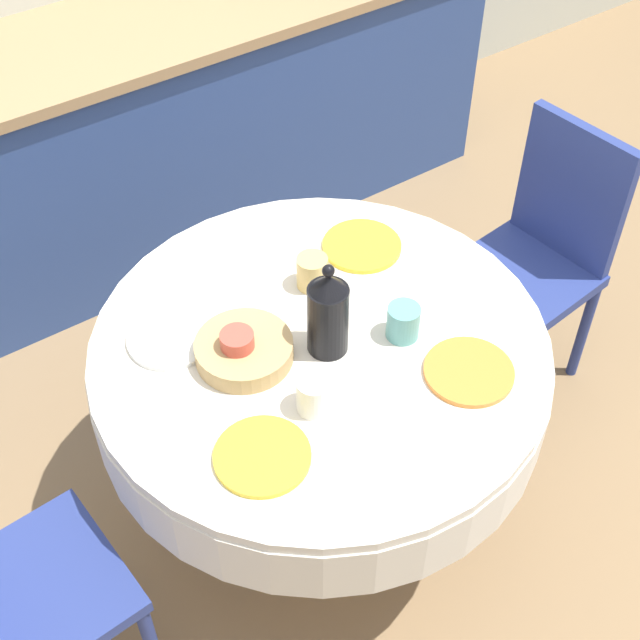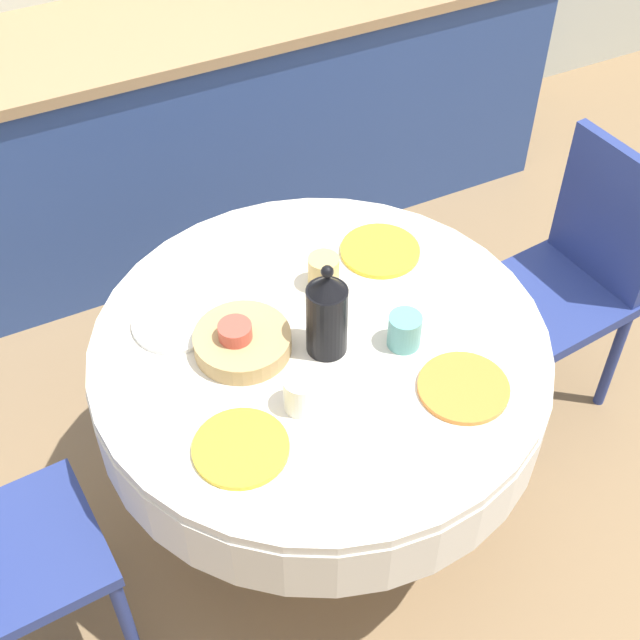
{
  "view_description": "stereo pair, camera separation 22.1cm",
  "coord_description": "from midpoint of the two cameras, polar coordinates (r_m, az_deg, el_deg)",
  "views": [
    {
      "loc": [
        -0.87,
        -1.27,
        2.42
      ],
      "look_at": [
        0.0,
        0.0,
        0.83
      ],
      "focal_mm": 50.0,
      "sensor_mm": 36.0,
      "label": 1
    },
    {
      "loc": [
        -0.68,
        -1.38,
        2.42
      ],
      "look_at": [
        0.0,
        0.0,
        0.83
      ],
      "focal_mm": 50.0,
      "sensor_mm": 36.0,
      "label": 2
    }
  ],
  "objects": [
    {
      "name": "dining_table",
      "position": [
        2.36,
        -2.68,
        -3.64
      ],
      "size": [
        1.19,
        1.19,
        0.75
      ],
      "color": "brown",
      "rests_on": "ground_plane"
    },
    {
      "name": "cup_near_left",
      "position": [
        2.1,
        -3.41,
        -4.95
      ],
      "size": [
        0.08,
        0.08,
        0.09
      ],
      "primitive_type": "cylinder",
      "color": "white",
      "rests_on": "dining_table"
    },
    {
      "name": "plate_near_right",
      "position": [
        2.21,
        6.7,
        -3.45
      ],
      "size": [
        0.22,
        0.22,
        0.01
      ],
      "primitive_type": "cylinder",
      "color": "orange",
      "rests_on": "dining_table"
    },
    {
      "name": "plate_far_left",
      "position": [
        2.32,
        -12.25,
        -1.24
      ],
      "size": [
        0.22,
        0.22,
        0.01
      ],
      "primitive_type": "cylinder",
      "color": "white",
      "rests_on": "dining_table"
    },
    {
      "name": "bread_basket",
      "position": [
        2.23,
        -7.72,
        -2.08
      ],
      "size": [
        0.25,
        0.25,
        0.05
      ],
      "primitive_type": "cylinder",
      "color": "tan",
      "rests_on": "dining_table"
    },
    {
      "name": "kitchen_counter",
      "position": [
        3.5,
        -15.78,
        9.97
      ],
      "size": [
        3.24,
        0.64,
        0.92
      ],
      "color": "#2D4784",
      "rests_on": "ground_plane"
    },
    {
      "name": "ground_plane",
      "position": [
        2.87,
        -2.25,
        -11.75
      ],
      "size": [
        12.0,
        12.0,
        0.0
      ],
      "primitive_type": "plane",
      "color": "#8E704C"
    },
    {
      "name": "plate_near_left",
      "position": [
        2.05,
        -6.84,
        -8.82
      ],
      "size": [
        0.22,
        0.22,
        0.01
      ],
      "primitive_type": "cylinder",
      "color": "yellow",
      "rests_on": "dining_table"
    },
    {
      "name": "chair_left",
      "position": [
        2.93,
        11.84,
        4.34
      ],
      "size": [
        0.44,
        0.44,
        0.94
      ],
      "rotation": [
        0.0,
        0.0,
        -4.6
      ],
      "color": "navy",
      "rests_on": "ground_plane"
    },
    {
      "name": "cup_far_left",
      "position": [
        2.21,
        -8.14,
        -1.91
      ],
      "size": [
        0.08,
        0.08,
        0.09
      ],
      "primitive_type": "cylinder",
      "color": "#CC4C3D",
      "rests_on": "dining_table"
    },
    {
      "name": "cup_near_right",
      "position": [
        2.25,
        2.56,
        -0.27
      ],
      "size": [
        0.08,
        0.08,
        0.09
      ],
      "primitive_type": "cylinder",
      "color": "#5BA39E",
      "rests_on": "dining_table"
    },
    {
      "name": "cup_far_right",
      "position": [
        2.39,
        -3.15,
        2.96
      ],
      "size": [
        0.08,
        0.08,
        0.09
      ],
      "primitive_type": "cylinder",
      "color": "#DBB766",
      "rests_on": "dining_table"
    },
    {
      "name": "coffee_carafe",
      "position": [
        2.17,
        -2.4,
        0.28
      ],
      "size": [
        0.1,
        0.1,
        0.28
      ],
      "color": "black",
      "rests_on": "dining_table"
    },
    {
      "name": "plate_far_right",
      "position": [
        2.52,
        0.19,
        4.65
      ],
      "size": [
        0.22,
        0.22,
        0.01
      ],
      "primitive_type": "cylinder",
      "color": "yellow",
      "rests_on": "dining_table"
    }
  ]
}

